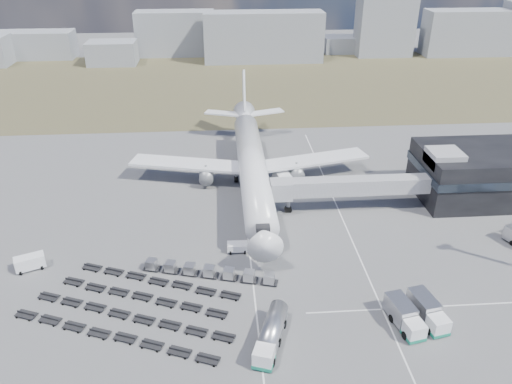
{
  "coord_description": "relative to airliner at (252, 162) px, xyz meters",
  "views": [
    {
      "loc": [
        -6.06,
        -61.44,
        48.1
      ],
      "look_at": [
        0.1,
        21.44,
        4.0
      ],
      "focal_mm": 35.0,
      "sensor_mm": 36.0,
      "label": 1
    }
  ],
  "objects": [
    {
      "name": "baggage_dollies",
      "position": [
        -19.28,
        -37.56,
        -4.94
      ],
      "size": [
        32.26,
        23.45,
        0.7
      ],
      "rotation": [
        0.0,
        0.0,
        -0.37
      ],
      "color": "black",
      "rests_on": "ground"
    },
    {
      "name": "lane_markings",
      "position": [
        9.77,
        -29.38,
        -5.29
      ],
      "size": [
        47.12,
        110.0,
        0.01
      ],
      "color": "silver",
      "rests_on": "ground"
    },
    {
      "name": "catering_truck",
      "position": [
        6.36,
        -1.59,
        -3.73
      ],
      "size": [
        3.95,
        7.04,
        3.05
      ],
      "rotation": [
        0.0,
        0.0,
        0.19
      ],
      "color": "white",
      "rests_on": "ground"
    },
    {
      "name": "utility_van",
      "position": [
        -37.01,
        -26.88,
        -4.1
      ],
      "size": [
        4.93,
        3.61,
        2.38
      ],
      "primitive_type": "cube",
      "rotation": [
        0.0,
        0.0,
        0.4
      ],
      "color": "white",
      "rests_on": "ground"
    },
    {
      "name": "fuel_tanker",
      "position": [
        -0.55,
        -45.74,
        -3.65
      ],
      "size": [
        5.7,
        10.42,
        3.28
      ],
      "rotation": [
        0.0,
        0.0,
        -0.33
      ],
      "color": "white",
      "rests_on": "ground"
    },
    {
      "name": "terminal",
      "position": [
        47.77,
        -8.41,
        -0.04
      ],
      "size": [
        30.4,
        16.4,
        11.0
      ],
      "color": "black",
      "rests_on": "ground"
    },
    {
      "name": "jet_bridge",
      "position": [
        15.9,
        -11.95,
        -0.24
      ],
      "size": [
        30.3,
        3.8,
        7.05
      ],
      "color": "#939399",
      "rests_on": "ground"
    },
    {
      "name": "uld_row",
      "position": [
        -8.66,
        -30.97,
        -4.3
      ],
      "size": [
        21.12,
        7.14,
        1.66
      ],
      "rotation": [
        0.0,
        0.0,
        -0.27
      ],
      "color": "black",
      "rests_on": "ground"
    },
    {
      "name": "airliner",
      "position": [
        0.0,
        0.0,
        0.0
      ],
      "size": [
        51.59,
        64.53,
        17.62
      ],
      "color": "white",
      "rests_on": "ground"
    },
    {
      "name": "ground",
      "position": [
        0.0,
        -32.38,
        -5.29
      ],
      "size": [
        420.0,
        420.0,
        0.0
      ],
      "primitive_type": "plane",
      "color": "#565659",
      "rests_on": "ground"
    },
    {
      "name": "grass_strip",
      "position": [
        0.0,
        77.62,
        -5.29
      ],
      "size": [
        420.0,
        90.0,
        0.01
      ],
      "primitive_type": "cube",
      "color": "#4E472E",
      "rests_on": "ground"
    },
    {
      "name": "service_trucks_near",
      "position": [
        19.61,
        -43.38,
        -3.68
      ],
      "size": [
        7.5,
        8.45,
        2.97
      ],
      "rotation": [
        0.0,
        0.0,
        0.2
      ],
      "color": "white",
      "rests_on": "ground"
    },
    {
      "name": "skyline",
      "position": [
        4.45,
        115.26,
        4.07
      ],
      "size": [
        318.23,
        27.02,
        25.46
      ],
      "color": "gray",
      "rests_on": "ground"
    },
    {
      "name": "pushback_tug",
      "position": [
        -4.0,
        -24.38,
        -4.53
      ],
      "size": [
        3.47,
        2.0,
        1.53
      ],
      "primitive_type": "cube",
      "rotation": [
        0.0,
        0.0,
        -0.02
      ],
      "color": "white",
      "rests_on": "ground"
    }
  ]
}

